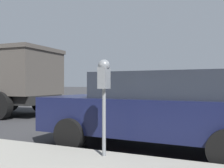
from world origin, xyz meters
The scene contains 3 objects.
ground_plane centered at (0.00, 0.00, 0.00)m, with size 220.00×220.00×0.00m, color #333335.
parking_meter centered at (-2.50, 0.64, 1.34)m, with size 0.21×0.19×1.54m.
car_navy centered at (-1.04, 0.17, 0.82)m, with size 2.18×4.65×1.55m.
Camera 1 is at (-6.27, -1.18, 1.30)m, focal length 42.00 mm.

